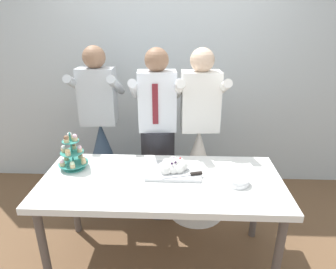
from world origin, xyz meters
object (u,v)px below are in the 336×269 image
object	(u,v)px
person_groom	(158,146)
person_guest	(103,154)
cupcake_stand	(72,155)
main_cake_tray	(174,167)
plate_stack	(237,181)
person_bride	(198,162)
dessert_table	(161,188)

from	to	relation	value
person_groom	person_guest	distance (m)	0.62
cupcake_stand	main_cake_tray	xyz separation A→B (m)	(0.80, -0.03, -0.07)
person_groom	person_guest	size ratio (longest dim) A/B	1.00
plate_stack	person_groom	distance (m)	0.94
cupcake_stand	person_bride	bearing A→B (deg)	26.64
main_cake_tray	person_bride	world-z (taller)	person_bride
main_cake_tray	plate_stack	distance (m)	0.49
person_guest	dessert_table	bearing A→B (deg)	-50.66
dessert_table	cupcake_stand	distance (m)	0.75
person_groom	person_guest	bearing A→B (deg)	166.42
cupcake_stand	person_guest	size ratio (longest dim) A/B	0.18
person_groom	cupcake_stand	bearing A→B (deg)	-141.00
dessert_table	person_bride	world-z (taller)	person_bride
dessert_table	main_cake_tray	size ratio (longest dim) A/B	4.17
dessert_table	plate_stack	size ratio (longest dim) A/B	10.29
person_bride	person_guest	world-z (taller)	same
dessert_table	main_cake_tray	bearing A→B (deg)	51.17
cupcake_stand	person_groom	size ratio (longest dim) A/B	0.18
cupcake_stand	plate_stack	xyz separation A→B (m)	(1.26, -0.19, -0.09)
person_groom	plate_stack	bearing A→B (deg)	-48.26
cupcake_stand	main_cake_tray	bearing A→B (deg)	-2.42
dessert_table	main_cake_tray	distance (m)	0.18
person_bride	person_groom	bearing A→B (deg)	179.96
main_cake_tray	person_bride	distance (m)	0.64
main_cake_tray	plate_stack	world-z (taller)	main_cake_tray
person_bride	person_guest	bearing A→B (deg)	171.76
dessert_table	person_groom	bearing A→B (deg)	96.52
dessert_table	person_guest	size ratio (longest dim) A/B	1.08
person_groom	person_guest	world-z (taller)	same
cupcake_stand	person_bride	size ratio (longest dim) A/B	0.18
person_groom	person_bride	bearing A→B (deg)	-0.04
dessert_table	person_guest	bearing A→B (deg)	129.34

